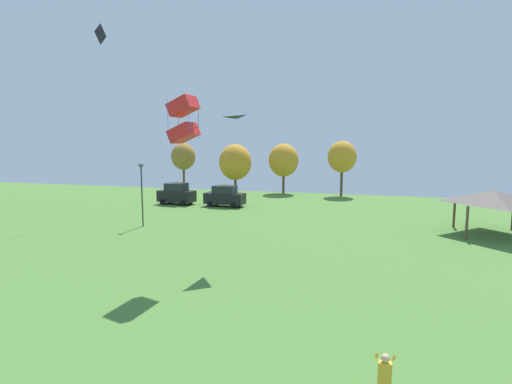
# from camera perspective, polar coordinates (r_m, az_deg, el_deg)

# --- Properties ---
(person_standing_near_foreground) EXTENTS (0.52, 0.51, 1.77)m
(person_standing_near_foreground) POSITION_cam_1_polar(r_m,az_deg,el_deg) (12.45, 17.88, -24.06)
(person_standing_near_foreground) COLOR brown
(person_standing_near_foreground) RESTS_ON ground
(kite_flying_0) EXTENTS (0.16, 1.99, 1.99)m
(kite_flying_0) POSITION_cam_1_polar(r_m,az_deg,el_deg) (44.13, -21.33, 20.28)
(kite_flying_0) COLOR black
(kite_flying_3) EXTENTS (1.53, 1.36, 2.55)m
(kite_flying_3) POSITION_cam_1_polar(r_m,az_deg,el_deg) (22.06, -10.32, 10.13)
(kite_flying_3) COLOR red
(kite_flying_5) EXTENTS (1.27, 1.74, 0.21)m
(kite_flying_5) POSITION_cam_1_polar(r_m,az_deg,el_deg) (24.61, -1.24, 9.66)
(kite_flying_5) COLOR black
(parked_car_leftmost) EXTENTS (4.46, 2.30, 2.52)m
(parked_car_leftmost) POSITION_cam_1_polar(r_m,az_deg,el_deg) (48.07, -11.28, -0.26)
(parked_car_leftmost) COLOR black
(parked_car_leftmost) RESTS_ON ground
(parked_car_second_from_left) EXTENTS (4.71, 2.20, 2.40)m
(parked_car_second_from_left) POSITION_cam_1_polar(r_m,az_deg,el_deg) (45.61, -4.50, -0.61)
(parked_car_second_from_left) COLOR black
(parked_car_second_from_left) RESTS_ON ground
(park_pavilion) EXTENTS (5.78, 6.07, 3.60)m
(park_pavilion) POSITION_cam_1_polar(r_m,az_deg,el_deg) (36.56, 30.74, -0.56)
(park_pavilion) COLOR brown
(park_pavilion) RESTS_ON ground
(light_post_0) EXTENTS (0.36, 0.20, 5.46)m
(light_post_0) POSITION_cam_1_polar(r_m,az_deg,el_deg) (35.93, -15.99, 0.13)
(light_post_0) COLOR #2D2D33
(light_post_0) RESTS_ON ground
(treeline_tree_0) EXTENTS (3.67, 3.67, 7.12)m
(treeline_tree_0) POSITION_cam_1_polar(r_m,az_deg,el_deg) (61.93, -10.34, 4.99)
(treeline_tree_0) COLOR brown
(treeline_tree_0) RESTS_ON ground
(treeline_tree_1) EXTENTS (4.64, 4.64, 6.99)m
(treeline_tree_1) POSITION_cam_1_polar(r_m,az_deg,el_deg) (57.10, -2.98, 4.27)
(treeline_tree_1) COLOR brown
(treeline_tree_1) RESTS_ON ground
(treeline_tree_2) EXTENTS (4.25, 4.25, 7.07)m
(treeline_tree_2) POSITION_cam_1_polar(r_m,az_deg,el_deg) (56.99, 3.97, 4.54)
(treeline_tree_2) COLOR brown
(treeline_tree_2) RESTS_ON ground
(treeline_tree_3) EXTENTS (3.86, 3.86, 7.45)m
(treeline_tree_3) POSITION_cam_1_polar(r_m,az_deg,el_deg) (55.26, 12.20, 4.91)
(treeline_tree_3) COLOR brown
(treeline_tree_3) RESTS_ON ground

